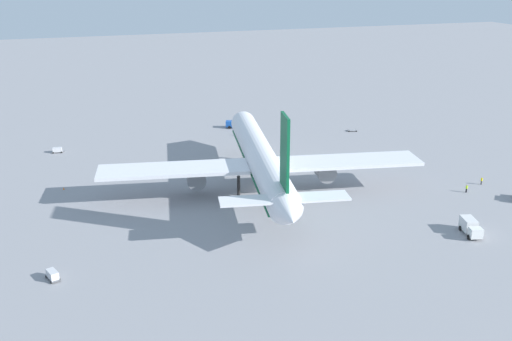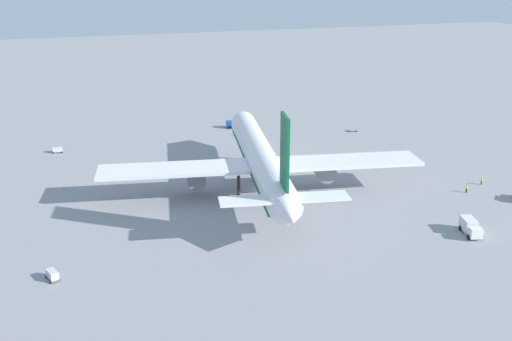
{
  "view_description": "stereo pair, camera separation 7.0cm",
  "coord_description": "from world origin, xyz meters",
  "views": [
    {
      "loc": [
        -118.36,
        40.34,
        47.76
      ],
      "look_at": [
        -4.97,
        2.61,
        6.19
      ],
      "focal_mm": 42.69,
      "sensor_mm": 36.0,
      "label": 1
    },
    {
      "loc": [
        -118.39,
        40.27,
        47.76
      ],
      "look_at": [
        -4.97,
        2.61,
        6.19
      ],
      "focal_mm": 42.69,
      "sensor_mm": 36.0,
      "label": 2
    }
  ],
  "objects": [
    {
      "name": "airliner",
      "position": [
        -1.29,
        0.26,
        7.14
      ],
      "size": [
        69.42,
        69.17,
        23.33
      ],
      "color": "white",
      "rests_on": "ground"
    },
    {
      "name": "ground_worker_0",
      "position": [
        -16.16,
        -41.72,
        0.9
      ],
      "size": [
        0.56,
        0.56,
        1.77
      ],
      "color": "black",
      "rests_on": "ground"
    },
    {
      "name": "service_truck_1",
      "position": [
        -34.26,
        -29.05,
        1.49
      ],
      "size": [
        6.36,
        3.6,
        2.74
      ],
      "color": "white",
      "rests_on": "ground"
    },
    {
      "name": "ground_worker_2",
      "position": [
        -13.06,
        -48.01,
        0.86
      ],
      "size": [
        0.49,
        0.49,
        1.7
      ],
      "color": "#3F3F47",
      "rests_on": "ground"
    },
    {
      "name": "ground_worker_1",
      "position": [
        41.68,
        -8.55,
        0.91
      ],
      "size": [
        0.41,
        0.41,
        1.79
      ],
      "color": "black",
      "rests_on": "ground"
    },
    {
      "name": "baggage_cart_2",
      "position": [
        -27.66,
        43.94,
        0.84
      ],
      "size": [
        3.61,
        2.3,
        1.54
      ],
      "color": "#595B60",
      "rests_on": "ground"
    },
    {
      "name": "baggage_cart_1",
      "position": [
        41.86,
        41.73,
        0.74
      ],
      "size": [
        1.8,
        3.39,
        1.35
      ],
      "color": "gray",
      "rests_on": "ground"
    },
    {
      "name": "ground_plane",
      "position": [
        0.0,
        0.0,
        0.0
      ],
      "size": [
        600.0,
        600.0,
        0.0
      ],
      "primitive_type": "plane",
      "color": "gray"
    },
    {
      "name": "baggage_cart_0",
      "position": [
        36.4,
        -41.0,
        0.27
      ],
      "size": [
        2.23,
        3.46,
        0.4
      ],
      "color": "gray",
      "rests_on": "ground"
    },
    {
      "name": "service_truck_0",
      "position": [
        50.69,
        -9.73,
        1.29
      ],
      "size": [
        4.22,
        6.52,
        2.4
      ],
      "color": "#194CA5",
      "rests_on": "ground"
    },
    {
      "name": "traffic_cone_0",
      "position": [
        13.15,
        41.05,
        0.28
      ],
      "size": [
        0.36,
        0.36,
        0.55
      ],
      "primitive_type": "cone",
      "color": "orange",
      "rests_on": "ground"
    }
  ]
}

